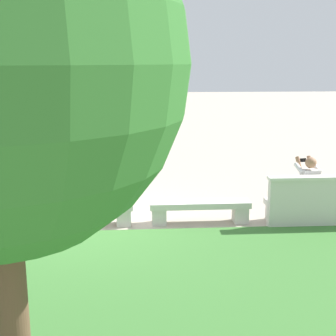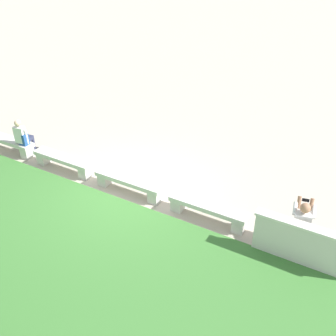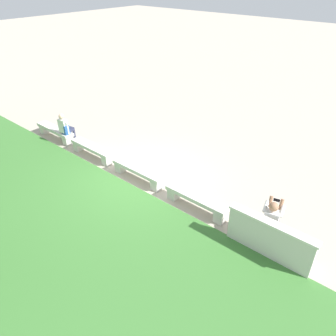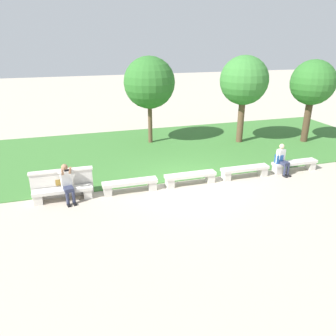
{
  "view_description": "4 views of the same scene",
  "coord_description": "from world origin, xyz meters",
  "px_view_note": "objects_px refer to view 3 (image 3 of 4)",
  "views": [
    {
      "loc": [
        -1.1,
        8.83,
        3.17
      ],
      "look_at": [
        -1.72,
        -0.5,
        1.02
      ],
      "focal_mm": 50.0,
      "sensor_mm": 36.0,
      "label": 1
    },
    {
      "loc": [
        -5.25,
        7.06,
        6.2
      ],
      "look_at": [
        -1.02,
        -0.32,
        0.91
      ],
      "focal_mm": 42.0,
      "sensor_mm": 36.0,
      "label": 2
    },
    {
      "loc": [
        -6.51,
        6.16,
        5.93
      ],
      "look_at": [
        -1.06,
        -0.25,
        0.75
      ],
      "focal_mm": 35.0,
      "sensor_mm": 36.0,
      "label": 3
    },
    {
      "loc": [
        -4.1,
        -10.74,
        5.27
      ],
      "look_at": [
        -0.96,
        -0.22,
        0.87
      ],
      "focal_mm": 35.0,
      "sensor_mm": 36.0,
      "label": 4
    }
  ],
  "objects_px": {
    "bench_near": "(197,200)",
    "bench_mid": "(138,172)",
    "bench_far": "(92,149)",
    "person_photographer": "(272,220)",
    "backpack": "(66,130)",
    "bench_main": "(274,238)",
    "person_distant": "(66,127)",
    "bench_end": "(55,131)"
  },
  "relations": [
    {
      "from": "bench_main",
      "to": "bench_far",
      "type": "xyz_separation_m",
      "value": [
        6.99,
        0.0,
        0.0
      ]
    },
    {
      "from": "bench_mid",
      "to": "backpack",
      "type": "height_order",
      "value": "backpack"
    },
    {
      "from": "bench_main",
      "to": "person_distant",
      "type": "distance_m",
      "value": 8.63
    },
    {
      "from": "person_distant",
      "to": "bench_end",
      "type": "bearing_deg",
      "value": 5.33
    },
    {
      "from": "bench_mid",
      "to": "person_photographer",
      "type": "distance_m",
      "value": 4.51
    },
    {
      "from": "person_distant",
      "to": "backpack",
      "type": "height_order",
      "value": "person_distant"
    },
    {
      "from": "person_photographer",
      "to": "bench_mid",
      "type": "bearing_deg",
      "value": 0.97
    },
    {
      "from": "bench_near",
      "to": "bench_mid",
      "type": "relative_size",
      "value": 1.0
    },
    {
      "from": "bench_far",
      "to": "bench_end",
      "type": "xyz_separation_m",
      "value": [
        2.33,
        0.0,
        0.0
      ]
    },
    {
      "from": "bench_far",
      "to": "person_photographer",
      "type": "height_order",
      "value": "person_photographer"
    },
    {
      "from": "bench_main",
      "to": "bench_mid",
      "type": "bearing_deg",
      "value": 0.0
    },
    {
      "from": "person_photographer",
      "to": "bench_near",
      "type": "bearing_deg",
      "value": 2.01
    },
    {
      "from": "bench_near",
      "to": "bench_far",
      "type": "relative_size",
      "value": 1.0
    },
    {
      "from": "person_photographer",
      "to": "backpack",
      "type": "bearing_deg",
      "value": 0.58
    },
    {
      "from": "bench_near",
      "to": "backpack",
      "type": "xyz_separation_m",
      "value": [
        6.19,
        0.01,
        0.32
      ]
    },
    {
      "from": "bench_mid",
      "to": "bench_end",
      "type": "height_order",
      "value": "same"
    },
    {
      "from": "bench_end",
      "to": "person_distant",
      "type": "xyz_separation_m",
      "value": [
        -0.7,
        -0.06,
        0.37
      ]
    },
    {
      "from": "bench_near",
      "to": "person_photographer",
      "type": "relative_size",
      "value": 1.51
    },
    {
      "from": "bench_mid",
      "to": "bench_far",
      "type": "bearing_deg",
      "value": 0.0
    },
    {
      "from": "person_distant",
      "to": "backpack",
      "type": "relative_size",
      "value": 2.94
    },
    {
      "from": "bench_near",
      "to": "backpack",
      "type": "distance_m",
      "value": 6.2
    },
    {
      "from": "bench_far",
      "to": "bench_end",
      "type": "relative_size",
      "value": 1.0
    },
    {
      "from": "bench_main",
      "to": "person_photographer",
      "type": "distance_m",
      "value": 0.47
    },
    {
      "from": "bench_far",
      "to": "person_distant",
      "type": "xyz_separation_m",
      "value": [
        1.63,
        -0.06,
        0.37
      ]
    },
    {
      "from": "bench_mid",
      "to": "bench_end",
      "type": "relative_size",
      "value": 1.0
    },
    {
      "from": "bench_main",
      "to": "bench_mid",
      "type": "distance_m",
      "value": 4.66
    },
    {
      "from": "bench_near",
      "to": "bench_end",
      "type": "distance_m",
      "value": 6.99
    },
    {
      "from": "bench_main",
      "to": "bench_end",
      "type": "relative_size",
      "value": 1.0
    },
    {
      "from": "bench_near",
      "to": "person_photographer",
      "type": "xyz_separation_m",
      "value": [
        -2.16,
        -0.08,
        0.43
      ]
    },
    {
      "from": "bench_end",
      "to": "person_distant",
      "type": "distance_m",
      "value": 0.79
    },
    {
      "from": "bench_end",
      "to": "bench_far",
      "type": "bearing_deg",
      "value": 180.0
    },
    {
      "from": "bench_near",
      "to": "bench_far",
      "type": "height_order",
      "value": "same"
    },
    {
      "from": "bench_mid",
      "to": "person_distant",
      "type": "height_order",
      "value": "person_distant"
    },
    {
      "from": "bench_main",
      "to": "person_distant",
      "type": "height_order",
      "value": "person_distant"
    },
    {
      "from": "bench_near",
      "to": "bench_end",
      "type": "xyz_separation_m",
      "value": [
        6.99,
        0.0,
        0.0
      ]
    },
    {
      "from": "bench_main",
      "to": "bench_end",
      "type": "distance_m",
      "value": 9.32
    },
    {
      "from": "bench_far",
      "to": "person_photographer",
      "type": "xyz_separation_m",
      "value": [
        -6.82,
        -0.08,
        0.43
      ]
    },
    {
      "from": "person_distant",
      "to": "bench_mid",
      "type": "bearing_deg",
      "value": 179.06
    },
    {
      "from": "person_distant",
      "to": "person_photographer",
      "type": "bearing_deg",
      "value": -179.93
    },
    {
      "from": "bench_main",
      "to": "backpack",
      "type": "height_order",
      "value": "backpack"
    },
    {
      "from": "bench_main",
      "to": "bench_near",
      "type": "distance_m",
      "value": 2.33
    },
    {
      "from": "bench_main",
      "to": "person_distant",
      "type": "bearing_deg",
      "value": -0.43
    }
  ]
}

